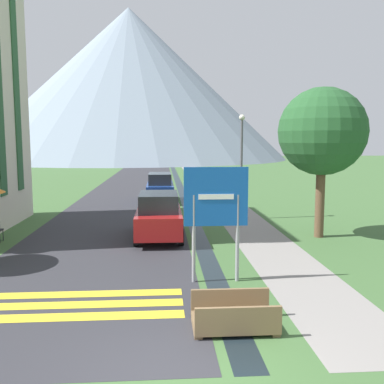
# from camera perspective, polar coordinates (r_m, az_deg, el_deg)

# --- Properties ---
(ground_plane) EXTENTS (160.00, 160.00, 0.00)m
(ground_plane) POSITION_cam_1_polar(r_m,az_deg,el_deg) (26.77, -3.40, -1.38)
(ground_plane) COLOR #3D6033
(road) EXTENTS (6.40, 60.00, 0.01)m
(road) POSITION_cam_1_polar(r_m,az_deg,el_deg) (36.77, -7.46, 0.83)
(road) COLOR #2D2D33
(road) RESTS_ON ground_plane
(footpath) EXTENTS (2.20, 60.00, 0.01)m
(footpath) POSITION_cam_1_polar(r_m,az_deg,el_deg) (36.90, 2.04, 0.91)
(footpath) COLOR gray
(footpath) RESTS_ON ground_plane
(drainage_channel) EXTENTS (0.60, 60.00, 0.00)m
(drainage_channel) POSITION_cam_1_polar(r_m,az_deg,el_deg) (36.73, -1.69, 0.88)
(drainage_channel) COLOR black
(drainage_channel) RESTS_ON ground_plane
(crosswalk_marking) EXTENTS (5.44, 1.84, 0.01)m
(crosswalk_marking) POSITION_cam_1_polar(r_m,az_deg,el_deg) (10.76, -16.32, -14.26)
(crosswalk_marking) COLOR yellow
(crosswalk_marking) RESTS_ON ground_plane
(mountain_distant) EXTENTS (65.46, 65.46, 31.25)m
(mountain_distant) POSITION_cam_1_polar(r_m,az_deg,el_deg) (93.98, -8.31, 14.01)
(mountain_distant) COLOR gray
(mountain_distant) RESTS_ON ground_plane
(road_sign) EXTENTS (1.73, 0.11, 3.14)m
(road_sign) POSITION_cam_1_polar(r_m,az_deg,el_deg) (11.48, 3.21, -2.07)
(road_sign) COLOR gray
(road_sign) RESTS_ON ground_plane
(footbridge) EXTENTS (1.70, 1.10, 0.65)m
(footbridge) POSITION_cam_1_polar(r_m,az_deg,el_deg) (9.19, 5.61, -16.29)
(footbridge) COLOR brown
(footbridge) RESTS_ON ground_plane
(parked_car_near) EXTENTS (1.83, 4.08, 1.82)m
(parked_car_near) POSITION_cam_1_polar(r_m,az_deg,el_deg) (16.83, -4.45, -3.16)
(parked_car_near) COLOR #A31919
(parked_car_near) RESTS_ON ground_plane
(parked_car_far) EXTENTS (1.73, 3.97, 1.82)m
(parked_car_far) POSITION_cam_1_polar(r_m,az_deg,el_deg) (26.83, -4.28, 0.59)
(parked_car_far) COLOR navy
(parked_car_far) RESTS_ON ground_plane
(streetlamp) EXTENTS (0.28, 0.28, 5.07)m
(streetlamp) POSITION_cam_1_polar(r_m,az_deg,el_deg) (20.85, 6.61, 4.57)
(streetlamp) COLOR #515156
(streetlamp) RESTS_ON ground_plane
(tree_by_path) EXTENTS (3.43, 3.43, 5.91)m
(tree_by_path) POSITION_cam_1_polar(r_m,az_deg,el_deg) (17.55, 16.99, 7.66)
(tree_by_path) COLOR brown
(tree_by_path) RESTS_ON ground_plane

